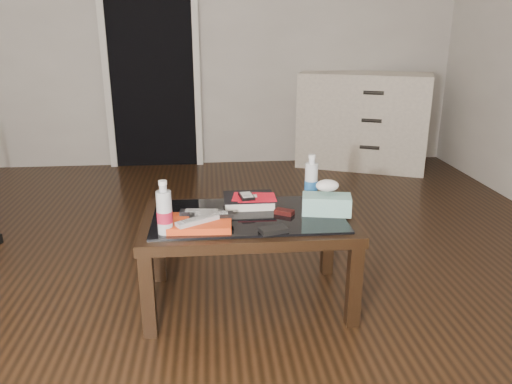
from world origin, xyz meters
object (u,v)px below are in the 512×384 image
coffee_table (248,227)px  water_bottle_left (164,207)px  dresser (363,121)px  tissue_box (326,204)px  textbook (249,201)px  water_bottle_right (311,177)px

coffee_table → water_bottle_left: water_bottle_left is taller
dresser → tissue_box: bearing=-87.8°
textbook → water_bottle_right: bearing=10.3°
coffee_table → dresser: size_ratio=0.77×
coffee_table → dresser: 2.75m
textbook → water_bottle_left: (-0.39, -0.32, 0.10)m
dresser → textbook: 2.62m
water_bottle_left → water_bottle_right: bearing=28.0°
coffee_table → water_bottle_left: (-0.37, -0.18, 0.18)m
dresser → tissue_box: 2.61m
water_bottle_left → textbook: bearing=39.5°
textbook → dresser: bearing=60.6°
tissue_box → water_bottle_right: bearing=110.2°
textbook → tissue_box: 0.39m
coffee_table → tissue_box: tissue_box is taller
dresser → textbook: bearing=-96.4°
dresser → tissue_box: (-0.92, -2.44, 0.06)m
dresser → water_bottle_right: bearing=-90.3°
coffee_table → tissue_box: size_ratio=4.35×
tissue_box → textbook: bearing=168.6°
tissue_box → dresser: bearing=80.5°
dresser → textbook: dresser is taller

